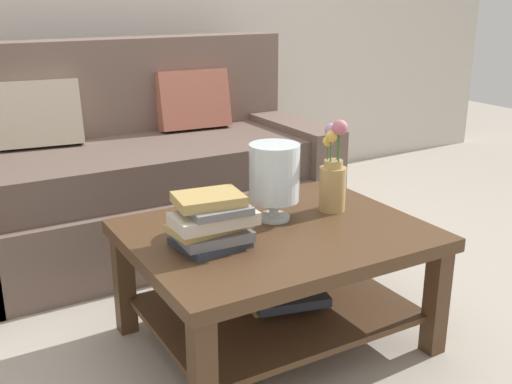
{
  "coord_description": "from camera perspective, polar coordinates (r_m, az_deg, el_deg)",
  "views": [
    {
      "loc": [
        -1.12,
        -2.12,
        1.29
      ],
      "look_at": [
        -0.02,
        -0.21,
        0.57
      ],
      "focal_mm": 42.72,
      "sensor_mm": 36.0,
      "label": 1
    }
  ],
  "objects": [
    {
      "name": "book_stack_main",
      "position": [
        2.05,
        -4.16,
        -2.76
      ],
      "size": [
        0.29,
        0.23,
        0.19
      ],
      "color": "#2D333D",
      "rests_on": "coffee_table"
    },
    {
      "name": "couch",
      "position": [
        3.25,
        -10.99,
        1.31
      ],
      "size": [
        1.95,
        0.9,
        1.06
      ],
      "color": "brown",
      "rests_on": "ground"
    },
    {
      "name": "flower_pitcher",
      "position": [
        2.4,
        7.22,
        1.69
      ],
      "size": [
        0.11,
        0.12,
        0.37
      ],
      "color": "tan",
      "rests_on": "coffee_table"
    },
    {
      "name": "glass_hurricane_vase",
      "position": [
        2.27,
        1.72,
        1.65
      ],
      "size": [
        0.19,
        0.19,
        0.29
      ],
      "color": "silver",
      "rests_on": "coffee_table"
    },
    {
      "name": "ground_plane",
      "position": [
        2.72,
        -1.95,
        -10.11
      ],
      "size": [
        10.0,
        10.0,
        0.0
      ],
      "primitive_type": "plane",
      "color": "#ADA393"
    },
    {
      "name": "coffee_table",
      "position": [
        2.29,
        1.93,
        -6.53
      ],
      "size": [
        1.06,
        0.82,
        0.47
      ],
      "color": "#4C331E",
      "rests_on": "ground"
    }
  ]
}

